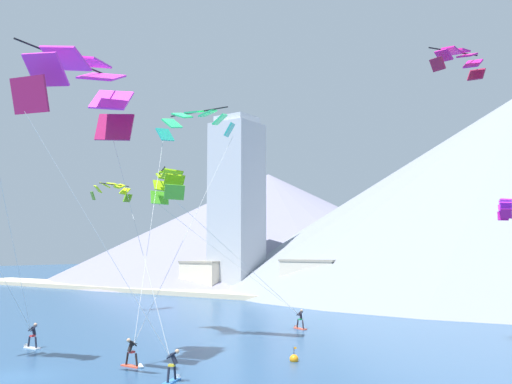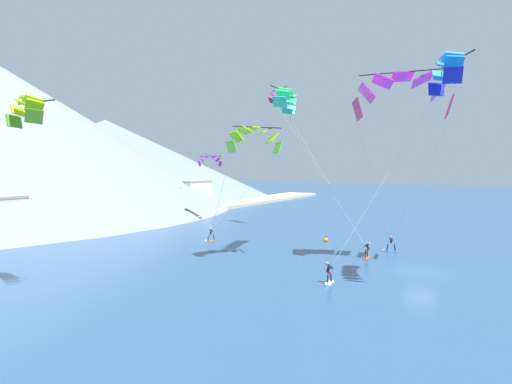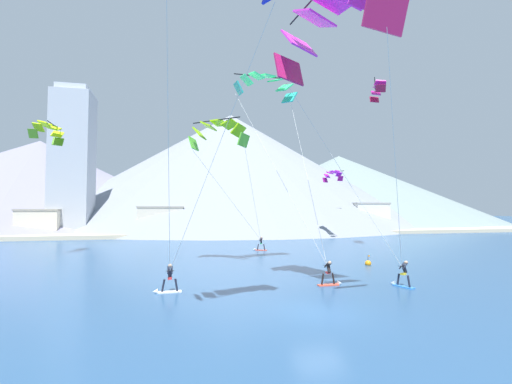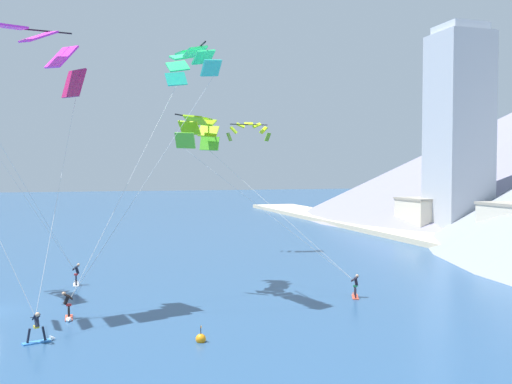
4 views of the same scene
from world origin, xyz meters
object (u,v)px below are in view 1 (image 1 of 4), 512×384
Objects in this scene: parafoil_kite_near_trail at (169,183)px; parafoil_kite_mid_center at (82,85)px; parafoil_kite_distant_low_drift at (458,59)px; kitesurfer_near_lead at (31,340)px; kitesurfer_far_left at (134,358)px; parafoil_kite_distant_high_outer at (112,190)px; parafoil_kite_far_left at (195,122)px; race_marker_buoy at (294,359)px; parafoil_kite_distant_mid_solo at (505,207)px; kitesurfer_near_trail at (299,323)px; kitesurfer_mid_center at (174,370)px.

parafoil_kite_mid_center is (5.37, -12.94, 4.21)m from parafoil_kite_near_trail.
parafoil_kite_distant_low_drift reaches higher than parafoil_kite_near_trail.
kitesurfer_near_lead is 1.03× the size of kitesurfer_far_left.
parafoil_kite_far_left is at bearing -25.82° from parafoil_kite_distant_high_outer.
parafoil_kite_distant_low_drift is at bearing 52.67° from race_marker_buoy.
parafoil_kite_mid_center reaches higher than parafoil_kite_distant_mid_solo.
kitesurfer_mid_center is at bearing -76.79° from kitesurfer_near_trail.
parafoil_kite_far_left reaches higher than kitesurfer_near_lead.
kitesurfer_near_lead is at bearing -129.92° from parafoil_kite_distant_mid_solo.
parafoil_kite_distant_low_drift is (38.73, -1.30, 7.07)m from parafoil_kite_distant_high_outer.
parafoil_kite_mid_center is (9.55, -3.68, 15.93)m from kitesurfer_near_lead.
kitesurfer_far_left is 9.77m from race_marker_buoy.
parafoil_kite_near_trail is (4.19, 9.26, 11.72)m from kitesurfer_near_lead.
kitesurfer_near_trail is 28.09m from parafoil_kite_mid_center.
parafoil_kite_near_trail is at bearing 112.52° from parafoil_kite_mid_center.
kitesurfer_far_left is 33.03m from parafoil_kite_distant_high_outer.
parafoil_kite_mid_center reaches higher than kitesurfer_mid_center.
parafoil_kite_far_left is 18.93m from race_marker_buoy.
parafoil_kite_far_left is at bearing -127.01° from parafoil_kite_distant_mid_solo.
parafoil_kite_distant_mid_solo is at bearing 64.98° from parafoil_kite_mid_center.
parafoil_kite_near_trail is at bearing 124.71° from kitesurfer_far_left.
parafoil_kite_distant_high_outer reaches higher than parafoil_kite_distant_mid_solo.
kitesurfer_near_trail is at bearing 119.75° from race_marker_buoy.
race_marker_buoy is (8.15, 10.27, -16.34)m from parafoil_kite_mid_center.
parafoil_kite_far_left reaches higher than kitesurfer_near_trail.
race_marker_buoy is at bearing -11.18° from parafoil_kite_near_trail.
kitesurfer_near_trail is 0.15× the size of parafoil_kite_near_trail.
kitesurfer_near_lead is 19.64m from parafoil_kite_far_left.
parafoil_kite_mid_center is 1.03× the size of parafoil_kite_far_left.
parafoil_kite_mid_center reaches higher than parafoil_kite_far_left.
parafoil_kite_near_trail reaches higher than race_marker_buoy.
parafoil_kite_mid_center is at bearing -127.89° from parafoil_kite_distant_low_drift.
parafoil_kite_distant_high_outer is (-23.57, -1.26, 13.07)m from kitesurfer_near_trail.
parafoil_kite_distant_low_drift is 4.88× the size of race_marker_buoy.
parafoil_kite_distant_low_drift is at bearing -89.80° from parafoil_kite_distant_mid_solo.
kitesurfer_far_left is at bearing -115.42° from parafoil_kite_distant_mid_solo.
kitesurfer_mid_center is 0.36× the size of parafoil_kite_distant_low_drift.
kitesurfer_mid_center is 0.15× the size of parafoil_kite_near_trail.
race_marker_buoy is at bearing -20.52° from parafoil_kite_distant_high_outer.
kitesurfer_near_trail is 21.34m from parafoil_kite_distant_mid_solo.
kitesurfer_near_lead reaches higher than kitesurfer_near_trail.
kitesurfer_near_trail is 0.11× the size of parafoil_kite_mid_center.
kitesurfer_near_lead is 10.85m from kitesurfer_far_left.
race_marker_buoy is (7.33, -12.82, -0.37)m from kitesurfer_near_trail.
parafoil_kite_distant_high_outer reaches higher than kitesurfer_near_lead.
kitesurfer_near_trail is 0.99× the size of kitesurfer_mid_center.
race_marker_buoy is at bearing 73.86° from kitesurfer_mid_center.
kitesurfer_near_lead is 22.01m from kitesurfer_near_trail.
kitesurfer_near_trail is at bearing 170.43° from parafoil_kite_distant_low_drift.
parafoil_kite_mid_center is 3.92× the size of parafoil_kite_distant_mid_solo.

